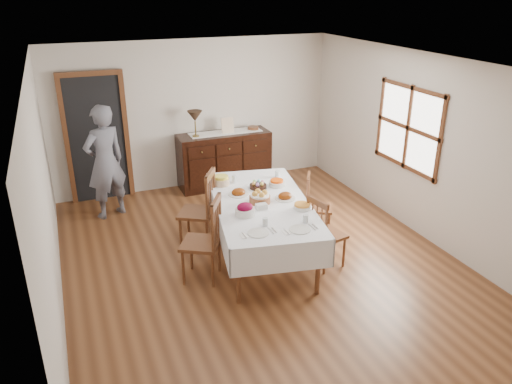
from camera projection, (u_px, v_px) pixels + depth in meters
name	position (u px, v px, depth m)	size (l,w,h in m)	color
ground	(259.00, 259.00, 6.75)	(6.00, 6.00, 0.00)	brown
room_shell	(236.00, 135.00, 6.42)	(5.02, 6.02, 2.65)	silver
dining_table	(262.00, 208.00, 6.55)	(1.63, 2.55, 0.81)	white
chair_left_near	(205.00, 239.00, 6.11)	(0.63, 0.63, 1.10)	brown
chair_left_far	(201.00, 209.00, 6.90)	(0.64, 0.64, 1.12)	brown
chair_right_near	(324.00, 232.00, 6.40)	(0.49, 0.49, 0.99)	brown
chair_right_far	(316.00, 204.00, 7.29)	(0.52, 0.52, 0.91)	brown
sideboard	(224.00, 160.00, 9.03)	(1.65, 0.59, 0.99)	black
person	(105.00, 158.00, 7.66)	(0.60, 0.38, 1.92)	slate
bread_basket	(260.00, 198.00, 6.46)	(0.28, 0.28, 0.17)	brown
egg_basket	(258.00, 186.00, 6.93)	(0.24, 0.24, 0.11)	black
ham_platter_a	(238.00, 193.00, 6.72)	(0.27, 0.27, 0.11)	silver
ham_platter_b	(285.00, 197.00, 6.59)	(0.28, 0.28, 0.11)	silver
beet_bowl	(245.00, 210.00, 6.12)	(0.25, 0.25, 0.16)	silver
carrot_bowl	(277.00, 183.00, 7.00)	(0.22, 0.22, 0.09)	silver
pineapple_bowl	(221.00, 181.00, 7.04)	(0.24, 0.24, 0.13)	tan
casserole_dish	(302.00, 206.00, 6.29)	(0.21, 0.21, 0.07)	silver
butter_dish	(261.00, 207.00, 6.29)	(0.15, 0.11, 0.07)	silver
setting_left	(260.00, 229.00, 5.74)	(0.44, 0.31, 0.10)	silver
setting_right	(301.00, 226.00, 5.82)	(0.44, 0.31, 0.10)	silver
glass_far_a	(234.00, 179.00, 7.11)	(0.06, 0.06, 0.11)	silver
glass_far_b	(277.00, 174.00, 7.32)	(0.07, 0.07, 0.10)	silver
runner	(226.00, 132.00, 8.88)	(1.30, 0.35, 0.01)	white
table_lamp	(195.00, 117.00, 8.49)	(0.26, 0.26, 0.46)	brown
picture_frame	(228.00, 125.00, 8.79)	(0.22, 0.08, 0.28)	beige
deco_bowl	(253.00, 128.00, 9.04)	(0.20, 0.20, 0.06)	brown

